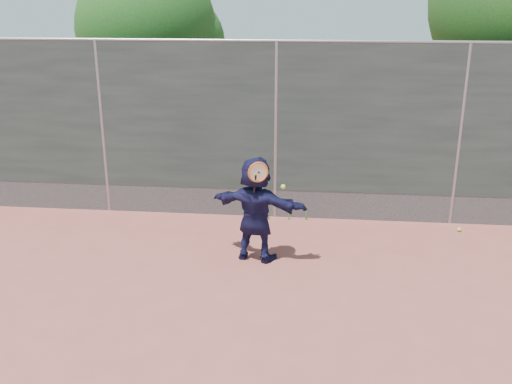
# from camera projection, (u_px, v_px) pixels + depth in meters

# --- Properties ---
(ground) EXTENTS (80.00, 80.00, 0.00)m
(ground) POSITION_uv_depth(u_px,v_px,m) (253.00, 323.00, 6.74)
(ground) COLOR #9E4C42
(ground) RESTS_ON ground
(player) EXTENTS (1.51, 0.83, 1.55)m
(player) POSITION_uv_depth(u_px,v_px,m) (256.00, 209.00, 8.17)
(player) COLOR #15153B
(player) RESTS_ON ground
(ball_ground) EXTENTS (0.07, 0.07, 0.07)m
(ball_ground) POSITION_uv_depth(u_px,v_px,m) (459.00, 230.00, 9.37)
(ball_ground) COLOR #B2E332
(ball_ground) RESTS_ON ground
(fence) EXTENTS (20.00, 0.06, 3.03)m
(fence) POSITION_uv_depth(u_px,v_px,m) (276.00, 128.00, 9.53)
(fence) COLOR #38423D
(fence) RESTS_ON ground
(swing_action) EXTENTS (0.52, 0.17, 0.51)m
(swing_action) POSITION_uv_depth(u_px,v_px,m) (260.00, 175.00, 7.80)
(swing_action) COLOR orange
(swing_action) RESTS_ON ground
(tree_left) EXTENTS (3.15, 3.00, 4.53)m
(tree_left) POSITION_uv_depth(u_px,v_px,m) (155.00, 33.00, 12.24)
(tree_left) COLOR #382314
(tree_left) RESTS_ON ground
(weed_clump) EXTENTS (0.68, 0.07, 0.30)m
(weed_clump) POSITION_uv_depth(u_px,v_px,m) (291.00, 212.00, 9.85)
(weed_clump) COLOR #387226
(weed_clump) RESTS_ON ground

